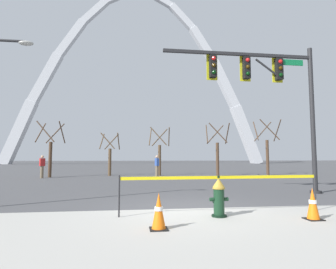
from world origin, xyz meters
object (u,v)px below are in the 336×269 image
Objects in this scene: pedestrian_walking_left at (157,166)px; pedestrian_standing_center at (42,166)px; traffic_signal_gantry at (272,88)px; monument_arch at (139,83)px; traffic_cone_mid_sidewalk at (159,211)px; traffic_cone_by_hydrant at (313,204)px; fire_hydrant at (219,197)px.

pedestrian_standing_center is at bearing 176.33° from pedestrian_walking_left.
monument_arch is (-4.14, 54.33, 14.81)m from traffic_signal_gantry.
monument_arch is at bearing 80.17° from pedestrian_standing_center.
pedestrian_walking_left is (0.33, -44.83, -18.26)m from monument_arch.
monument_arch reaches higher than traffic_cone_mid_sidewalk.
traffic_signal_gantry is at bearing -85.64° from monument_arch.
traffic_cone_by_hydrant is 1.00× the size of traffic_cone_mid_sidewalk.
traffic_signal_gantry reaches higher than fire_hydrant.
traffic_cone_mid_sidewalk is at bearing -95.04° from pedestrian_walking_left.
monument_arch reaches higher than pedestrian_standing_center.
fire_hydrant is 13.34m from pedestrian_walking_left.
traffic_cone_mid_sidewalk is 0.46× the size of pedestrian_walking_left.
traffic_cone_by_hydrant is (2.04, -0.60, -0.11)m from fire_hydrant.
monument_arch is 37.82× the size of pedestrian_walking_left.
traffic_cone_by_hydrant is at bearing -80.47° from pedestrian_walking_left.
traffic_cone_mid_sidewalk is at bearing -136.37° from traffic_signal_gantry.
traffic_signal_gantry is 0.11× the size of monument_arch.
monument_arch is 48.54m from pedestrian_standing_center.
monument_arch reaches higher than traffic_signal_gantry.
traffic_cone_mid_sidewalk is 0.46× the size of pedestrian_standing_center.
traffic_signal_gantry is (3.52, 3.83, 3.80)m from fire_hydrant.
traffic_cone_by_hydrant is 3.63m from traffic_cone_mid_sidewalk.
traffic_cone_mid_sidewalk is 0.01× the size of monument_arch.
pedestrian_standing_center is (-8.30, 13.84, 0.35)m from fire_hydrant.
pedestrian_walking_left is 1.00× the size of pedestrian_standing_center.
monument_arch is (0.94, 59.17, 18.72)m from traffic_cone_mid_sidewalk.
traffic_signal_gantry is (5.08, 4.84, 3.91)m from traffic_cone_mid_sidewalk.
traffic_signal_gantry is at bearing 47.47° from fire_hydrant.
fire_hydrant is 6.44m from traffic_signal_gantry.
traffic_signal_gantry is at bearing 43.63° from traffic_cone_mid_sidewalk.
monument_arch is at bearing 90.61° from fire_hydrant.
fire_hydrant reaches higher than traffic_cone_by_hydrant.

